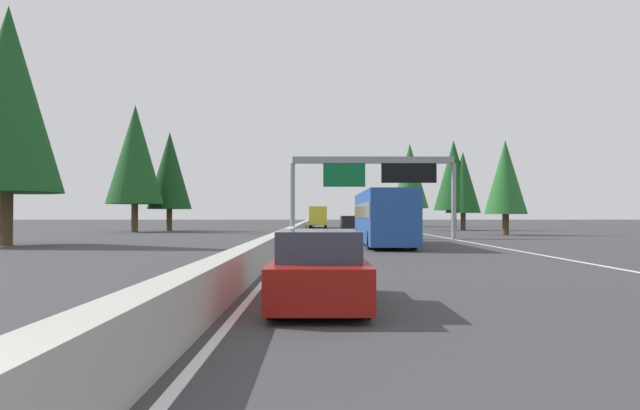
{
  "coord_description": "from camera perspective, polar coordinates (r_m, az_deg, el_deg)",
  "views": [
    {
      "loc": [
        -1.05,
        -1.7,
        1.76
      ],
      "look_at": [
        66.66,
        -1.86,
        3.02
      ],
      "focal_mm": 31.05,
      "sensor_mm": 36.0,
      "label": 1
    }
  ],
  "objects": [
    {
      "name": "conifer_right_near",
      "position": [
        51.86,
        18.56,
        2.73
      ],
      "size": [
        3.73,
        3.73,
        8.47
      ],
      "color": "#4C3823",
      "rests_on": "ground"
    },
    {
      "name": "minivan_near_center",
      "position": [
        63.68,
        3.06,
        -1.79
      ],
      "size": [
        5.0,
        1.95,
        1.69
      ],
      "color": "black",
      "rests_on": "ground"
    },
    {
      "name": "bus_distant_a",
      "position": [
        32.48,
        6.48,
        -1.13
      ],
      "size": [
        11.5,
        2.55,
        3.1
      ],
      "color": "#1E4793",
      "rests_on": "ground"
    },
    {
      "name": "shoulder_stripe_median",
      "position": [
        71.09,
        -1.3,
        -2.48
      ],
      "size": [
        160.0,
        0.16,
        0.01
      ],
      "primitive_type": "cube",
      "color": "silver",
      "rests_on": "ground"
    },
    {
      "name": "sign_gantry_overhead",
      "position": [
        42.45,
        5.74,
        3.26
      ],
      "size": [
        0.5,
        12.68,
        6.23
      ],
      "color": "gray",
      "rests_on": "ground"
    },
    {
      "name": "shoulder_stripe_right",
      "position": [
        71.75,
        7.74,
        -2.45
      ],
      "size": [
        160.0,
        0.16,
        0.01
      ],
      "primitive_type": "cube",
      "color": "silver",
      "rests_on": "ground"
    },
    {
      "name": "conifer_right_far",
      "position": [
        67.39,
        13.61,
        2.99
      ],
      "size": [
        4.7,
        4.7,
        10.68
      ],
      "color": "#4C3823",
      "rests_on": "ground"
    },
    {
      "name": "sedan_far_center",
      "position": [
        10.88,
        -0.11,
        -6.75
      ],
      "size": [
        4.4,
        1.8,
        1.47
      ],
      "color": "maroon",
      "rests_on": "ground"
    },
    {
      "name": "conifer_left_foreground",
      "position": [
        37.46,
        -29.5,
        9.49
      ],
      "size": [
        6.17,
        6.17,
        14.03
      ],
      "color": "#4C3823",
      "rests_on": "ground"
    },
    {
      "name": "conifer_left_mid",
      "position": [
        64.86,
        -15.24,
        3.45
      ],
      "size": [
        4.94,
        4.94,
        11.22
      ],
      "color": "#4C3823",
      "rests_on": "ground"
    },
    {
      "name": "median_barrier",
      "position": [
        81.09,
        -1.55,
        -1.99
      ],
      "size": [
        180.0,
        0.56,
        0.9
      ],
      "primitive_type": "cube",
      "color": "#ADAAA3",
      "rests_on": "ground"
    },
    {
      "name": "conifer_right_mid",
      "position": [
        66.98,
        14.52,
        2.26
      ],
      "size": [
        4.06,
        4.06,
        9.23
      ],
      "color": "#4C3823",
      "rests_on": "ground"
    },
    {
      "name": "conifer_right_distant",
      "position": [
        87.04,
        9.25,
        2.98
      ],
      "size": [
        5.7,
        5.7,
        12.96
      ],
      "color": "#4C3823",
      "rests_on": "ground"
    },
    {
      "name": "box_truck_distant_b",
      "position": [
        77.63,
        -0.21,
        -1.17
      ],
      "size": [
        8.5,
        2.4,
        2.95
      ],
      "color": "gold",
      "rests_on": "ground"
    },
    {
      "name": "conifer_left_near",
      "position": [
        61.61,
        -18.52,
        4.96
      ],
      "size": [
        5.91,
        5.91,
        13.43
      ],
      "color": "#4C3823",
      "rests_on": "ground"
    },
    {
      "name": "sedan_far_right",
      "position": [
        62.6,
        6.53,
        -2.04
      ],
      "size": [
        4.4,
        1.8,
        1.47
      ],
      "color": "white",
      "rests_on": "ground"
    },
    {
      "name": "ground_plane",
      "position": [
        61.1,
        -1.73,
        -2.71
      ],
      "size": [
        320.0,
        320.0,
        0.0
      ],
      "primitive_type": "plane",
      "color": "#38383A"
    }
  ]
}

